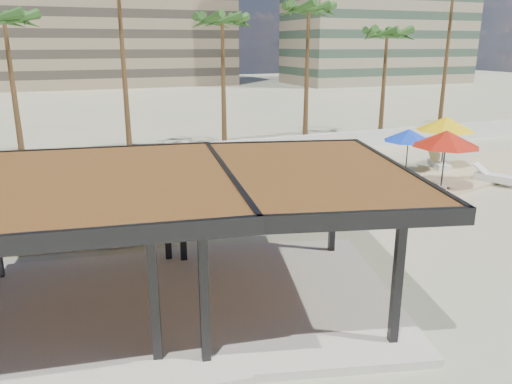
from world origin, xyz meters
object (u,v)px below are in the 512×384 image
pavilion_central (263,224)px  lounger_b (354,173)px  umbrella_c (446,139)px  lounger_d (439,164)px  pavilion_west (80,237)px  lounger_c (495,177)px

pavilion_central → lounger_b: (9.30, 9.91, -1.85)m
umbrella_c → lounger_d: size_ratio=1.97×
pavilion_west → lounger_b: pavilion_west is taller
pavilion_central → umbrella_c: pavilion_central is taller
umbrella_c → lounger_b: size_ratio=1.72×
pavilion_central → pavilion_west: size_ratio=1.06×
pavilion_west → lounger_d: (19.38, 9.16, -1.89)m
pavilion_central → lounger_c: 16.82m
pavilion_west → lounger_c: pavilion_west is taller
umbrella_c → lounger_d: umbrella_c is taller
umbrella_c → pavilion_west: bearing=-160.9°
lounger_d → pavilion_central: bearing=145.2°
pavilion_central → umbrella_c: bearing=43.4°
pavilion_central → lounger_d: 17.94m
lounger_c → umbrella_c: bearing=65.3°
pavilion_central → lounger_d: bearing=48.8°
umbrella_c → lounger_b: (-2.65, 3.45, -2.18)m
pavilion_central → lounger_c: bearing=37.9°
lounger_b → lounger_c: (6.09, -3.40, -0.02)m
pavilion_west → lounger_d: pavilion_west is taller
pavilion_central → umbrella_c: (11.95, 6.47, 0.34)m
lounger_d → lounger_b: bearing=111.4°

